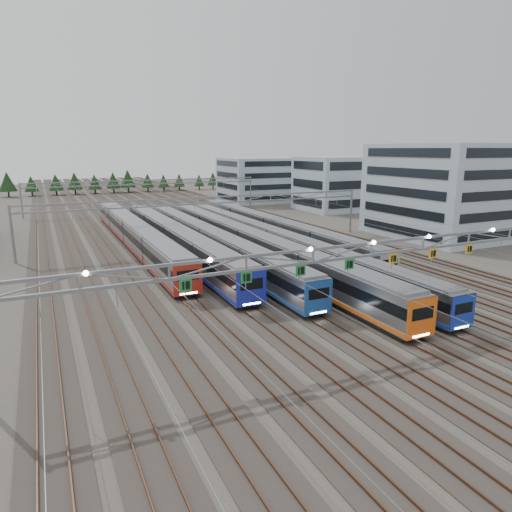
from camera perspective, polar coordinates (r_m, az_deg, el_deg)
name	(u,v)px	position (r m, az deg, el deg)	size (l,w,h in m)	color
ground	(367,333)	(40.51, 13.65, -9.29)	(400.00, 400.00, 0.00)	#47423A
track_bed	(136,200)	(131.76, -14.72, 6.81)	(54.00, 260.00, 5.42)	#2D2823
train_a	(133,232)	(75.36, -15.13, 2.87)	(3.13, 59.81, 4.08)	black
train_b	(175,239)	(68.17, -10.12, 2.08)	(3.16, 54.29, 4.12)	black
train_c	(209,240)	(67.41, -5.92, 1.96)	(2.93, 59.21, 3.82)	black
train_d	(247,242)	(65.62, -1.12, 1.76)	(3.01, 67.59, 3.92)	black
train_e	(274,240)	(67.72, 2.30, 1.95)	(2.72, 67.98, 3.54)	black
train_f	(271,227)	(78.38, 1.88, 3.59)	(2.90, 59.68, 3.77)	black
gantry_near	(372,252)	(38.28, 14.28, 0.49)	(56.36, 0.61, 8.08)	gray
gantry_mid	(208,206)	(73.43, -6.01, 6.22)	(56.36, 0.36, 8.00)	gray
gantry_far	(147,186)	(116.66, -13.45, 8.52)	(56.36, 0.36, 8.00)	gray
depot_bldg_south	(441,191)	(87.52, 22.16, 7.56)	(18.00, 22.00, 16.14)	#9BB0BA
depot_bldg_mid	(331,184)	(118.42, 9.34, 8.90)	(14.00, 16.00, 13.33)	#9BB0BA
depot_bldg_north	(261,180)	(136.87, 0.68, 9.51)	(22.00, 18.00, 12.71)	#9BB0BA
treeline	(102,181)	(170.16, -18.69, 8.84)	(87.50, 5.60, 7.02)	#332114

